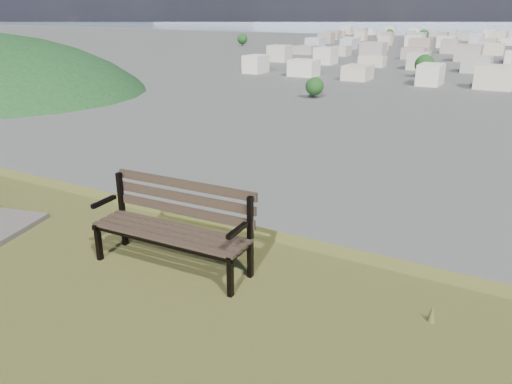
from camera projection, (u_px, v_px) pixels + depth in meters
The scene contains 2 objects.
park_bench at pixel (175, 221), 5.70m from camera, with size 1.91×0.68×0.99m.
city_trees at pixel (486, 50), 283.38m from camera, with size 406.52×387.20×9.98m.
Camera 1 is at (2.92, -1.19, 27.85)m, focal length 35.00 mm.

